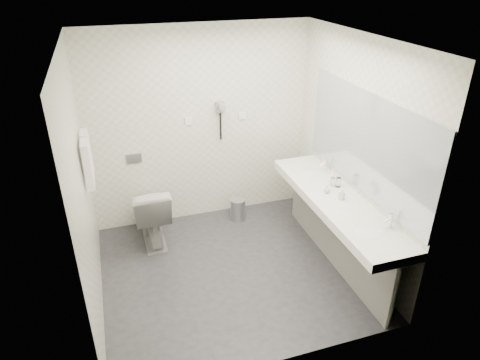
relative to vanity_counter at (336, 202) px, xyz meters
name	(u,v)px	position (x,y,z in m)	size (l,w,h in m)	color
floor	(231,270)	(-1.12, 0.20, -0.80)	(2.80, 2.80, 0.00)	#2E2E33
ceiling	(229,41)	(-1.12, 0.20, 1.70)	(2.80, 2.80, 0.00)	white
wall_back	(200,127)	(-1.12, 1.50, 0.45)	(2.80, 2.80, 0.00)	silver
wall_front	(281,244)	(-1.12, -1.10, 0.45)	(2.80, 2.80, 0.00)	silver
wall_left	(82,192)	(-2.52, 0.20, 0.45)	(2.60, 2.60, 0.00)	silver
wall_right	(354,153)	(0.27, 0.20, 0.45)	(2.60, 2.60, 0.00)	silver
vanity_counter	(336,202)	(0.00, 0.00, 0.00)	(0.55, 2.20, 0.10)	white
vanity_panel	(334,234)	(0.02, 0.00, -0.42)	(0.03, 2.15, 0.75)	gray
vanity_post_near	(393,295)	(0.05, -1.04, -0.42)	(0.06, 0.06, 0.75)	silver
vanity_post_far	(298,192)	(0.05, 1.04, -0.42)	(0.06, 0.06, 0.75)	silver
mirror	(365,143)	(0.26, 0.00, 0.65)	(0.02, 2.20, 1.05)	#B2BCC6
basin_near	(371,232)	(0.00, -0.65, 0.04)	(0.40, 0.31, 0.05)	white
basin_far	(310,174)	(0.00, 0.65, 0.04)	(0.40, 0.31, 0.05)	white
faucet_near	(390,220)	(0.19, -0.65, 0.12)	(0.04, 0.04, 0.15)	silver
faucet_far	(325,165)	(0.19, 0.65, 0.12)	(0.04, 0.04, 0.15)	silver
soap_bottle_a	(342,194)	(0.03, -0.04, 0.11)	(0.05, 0.05, 0.12)	white
soap_bottle_b	(327,189)	(-0.05, 0.14, 0.09)	(0.07, 0.07, 0.09)	white
glass_left	(338,182)	(0.14, 0.23, 0.10)	(0.06, 0.06, 0.11)	silver
glass_right	(333,182)	(0.09, 0.27, 0.10)	(0.05, 0.05, 0.10)	silver
toilet	(151,213)	(-1.88, 1.06, -0.41)	(0.44, 0.77, 0.78)	white
flush_plate	(134,158)	(-1.98, 1.49, 0.15)	(0.18, 0.02, 0.12)	#B2B5BA
pedal_bin	(238,209)	(-0.73, 1.22, -0.66)	(0.20, 0.20, 0.28)	#B2B5BA
bin_lid	(238,200)	(-0.73, 1.22, -0.51)	(0.20, 0.20, 0.01)	#B2B5BA
towel_rail	(83,139)	(-2.47, 0.75, 0.75)	(0.02, 0.02, 0.62)	silver
towel_near	(88,164)	(-2.46, 0.61, 0.53)	(0.07, 0.24, 0.48)	white
towel_far	(87,154)	(-2.46, 0.89, 0.53)	(0.07, 0.24, 0.48)	white
dryer_cradle	(220,107)	(-0.88, 1.47, 0.70)	(0.10, 0.04, 0.14)	gray
dryer_barrel	(221,106)	(-0.88, 1.40, 0.73)	(0.08, 0.08, 0.14)	gray
dryer_cord	(221,126)	(-0.88, 1.46, 0.45)	(0.02, 0.02, 0.35)	black
switch_plate_a	(188,121)	(-1.27, 1.49, 0.55)	(0.09, 0.02, 0.09)	white
switch_plate_b	(242,116)	(-0.57, 1.49, 0.55)	(0.09, 0.02, 0.09)	white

